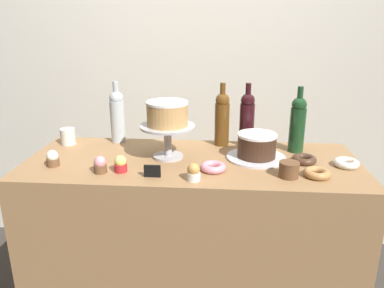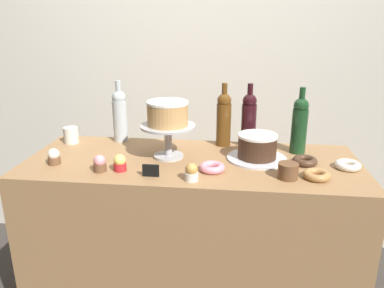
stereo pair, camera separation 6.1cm
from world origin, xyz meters
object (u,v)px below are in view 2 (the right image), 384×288
at_px(donut_sugar, 348,165).
at_px(price_sign_chalkboard, 151,171).
at_px(donut_maple, 317,175).
at_px(wine_bottle_green, 300,124).
at_px(cupcake_strawberry, 100,164).
at_px(donut_chocolate, 305,161).
at_px(cake_stand_pedestal, 168,135).
at_px(cookie_stack, 288,171).
at_px(white_layer_cake, 168,113).
at_px(wine_bottle_amber, 224,118).
at_px(chocolate_round_cake, 257,146).
at_px(cupcake_lemon, 120,163).
at_px(donut_pink, 212,167).
at_px(coffee_cup_ceramic, 71,135).
at_px(cupcake_vanilla, 54,157).
at_px(cupcake_caramel, 191,172).
at_px(wine_bottle_dark_red, 249,119).
at_px(wine_bottle_clear, 120,115).

xyz_separation_m(donut_sugar, price_sign_chalkboard, (-0.85, -0.19, 0.01)).
bearing_deg(donut_maple, wine_bottle_green, 95.87).
distance_m(cupcake_strawberry, donut_chocolate, 0.92).
distance_m(donut_maple, price_sign_chalkboard, 0.69).
bearing_deg(donut_sugar, wine_bottle_green, 135.08).
bearing_deg(cake_stand_pedestal, cookie_stack, -19.67).
height_order(cupcake_strawberry, price_sign_chalkboard, cupcake_strawberry).
distance_m(white_layer_cake, donut_maple, 0.71).
height_order(wine_bottle_amber, donut_maple, wine_bottle_amber).
bearing_deg(wine_bottle_green, wine_bottle_amber, 168.61).
distance_m(chocolate_round_cake, wine_bottle_amber, 0.27).
xyz_separation_m(wine_bottle_green, cupcake_lemon, (-0.80, -0.33, -0.11)).
relative_size(cupcake_lemon, donut_pink, 0.66).
relative_size(wine_bottle_amber, donut_chocolate, 2.91).
distance_m(donut_chocolate, price_sign_chalkboard, 0.70).
xyz_separation_m(donut_maple, price_sign_chalkboard, (-0.69, -0.06, 0.01)).
height_order(cupcake_lemon, donut_maple, cupcake_lemon).
bearing_deg(cake_stand_pedestal, coffee_cup_ceramic, 164.25).
distance_m(wine_bottle_amber, cupcake_vanilla, 0.84).
distance_m(cupcake_lemon, donut_maple, 0.84).
bearing_deg(donut_chocolate, price_sign_chalkboard, -161.89).
relative_size(cupcake_caramel, cupcake_lemon, 1.00).
bearing_deg(donut_chocolate, cookie_stack, -119.42).
xyz_separation_m(chocolate_round_cake, cupcake_caramel, (-0.28, -0.28, -0.03)).
height_order(cupcake_lemon, cookie_stack, cupcake_lemon).
distance_m(wine_bottle_amber, donut_chocolate, 0.46).
height_order(donut_maple, price_sign_chalkboard, price_sign_chalkboard).
relative_size(wine_bottle_dark_red, cookie_stack, 3.87).
bearing_deg(white_layer_cake, wine_bottle_dark_red, 29.78).
bearing_deg(chocolate_round_cake, cupcake_strawberry, -161.68).
distance_m(cake_stand_pedestal, wine_bottle_dark_red, 0.44).
bearing_deg(cupcake_strawberry, cupcake_caramel, -7.11).
bearing_deg(cupcake_caramel, cake_stand_pedestal, 118.69).
relative_size(chocolate_round_cake, wine_bottle_clear, 0.56).
bearing_deg(cupcake_vanilla, wine_bottle_dark_red, 22.63).
bearing_deg(coffee_cup_ceramic, cake_stand_pedestal, -15.75).
distance_m(wine_bottle_clear, donut_chocolate, 0.97).
xyz_separation_m(cupcake_vanilla, donut_chocolate, (1.13, 0.13, -0.02)).
height_order(wine_bottle_clear, cupcake_caramel, wine_bottle_clear).
bearing_deg(wine_bottle_amber, donut_chocolate, -31.49).
xyz_separation_m(cupcake_strawberry, donut_chocolate, (0.90, 0.19, -0.02)).
height_order(white_layer_cake, donut_maple, white_layer_cake).
height_order(cake_stand_pedestal, cookie_stack, cake_stand_pedestal).
bearing_deg(wine_bottle_clear, wine_bottle_green, -5.33).
distance_m(cupcake_caramel, coffee_cup_ceramic, 0.81).
height_order(chocolate_round_cake, donut_pink, chocolate_round_cake).
bearing_deg(wine_bottle_dark_red, cookie_stack, -69.19).
relative_size(wine_bottle_amber, donut_pink, 2.91).
bearing_deg(cupcake_lemon, cookie_stack, -0.10).
distance_m(cupcake_vanilla, coffee_cup_ceramic, 0.31).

